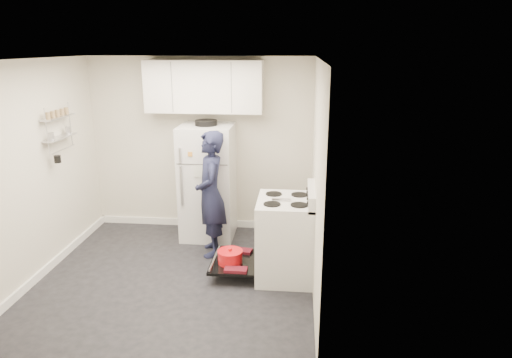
# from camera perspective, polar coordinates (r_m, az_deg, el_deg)

# --- Properties ---
(room) EXTENTS (3.21, 3.21, 2.51)m
(room) POSITION_cam_1_polar(r_m,az_deg,el_deg) (5.20, -10.71, 0.13)
(room) COLOR black
(room) RESTS_ON ground
(electric_range) EXTENTS (0.66, 0.76, 1.10)m
(electric_range) POSITION_cam_1_polar(r_m,az_deg,el_deg) (5.38, 3.56, -7.47)
(electric_range) COLOR silver
(electric_range) RESTS_ON ground
(open_oven_door) EXTENTS (0.55, 0.70, 0.23)m
(open_oven_door) POSITION_cam_1_polar(r_m,az_deg,el_deg) (5.51, -2.92, -9.99)
(open_oven_door) COLOR black
(open_oven_door) RESTS_ON ground
(refrigerator) EXTENTS (0.72, 0.74, 1.67)m
(refrigerator) POSITION_cam_1_polar(r_m,az_deg,el_deg) (6.41, -6.04, -0.32)
(refrigerator) COLOR silver
(refrigerator) RESTS_ON ground
(upper_cabinets) EXTENTS (1.60, 0.33, 0.70)m
(upper_cabinets) POSITION_cam_1_polar(r_m,az_deg,el_deg) (6.35, -6.52, 11.42)
(upper_cabinets) COLOR silver
(upper_cabinets) RESTS_ON room
(wall_shelf_rack) EXTENTS (0.14, 0.60, 0.61)m
(wall_shelf_rack) POSITION_cam_1_polar(r_m,az_deg,el_deg) (6.09, -23.43, 5.93)
(wall_shelf_rack) COLOR #B2B2B7
(wall_shelf_rack) RESTS_ON room
(person) EXTENTS (0.52, 0.67, 1.63)m
(person) POSITION_cam_1_polar(r_m,az_deg,el_deg) (5.84, -5.69, -1.89)
(person) COLOR #161931
(person) RESTS_ON ground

